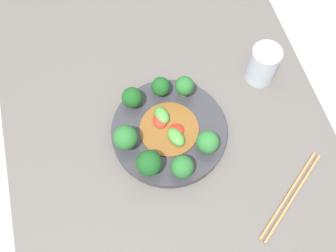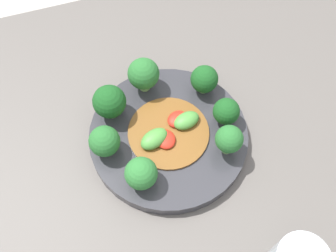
% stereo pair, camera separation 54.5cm
% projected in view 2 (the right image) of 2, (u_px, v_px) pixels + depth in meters
% --- Properties ---
extents(ground_plane, '(8.00, 8.00, 0.00)m').
position_uv_depth(ground_plane, '(182.00, 230.00, 1.32)').
color(ground_plane, '#B7B2A8').
extents(table, '(1.00, 0.77, 0.70)m').
position_uv_depth(table, '(186.00, 196.00, 1.01)').
color(table, '#5B5651').
rests_on(table, ground_plane).
extents(plate, '(0.28, 0.28, 0.02)m').
position_uv_depth(plate, '(168.00, 135.00, 0.69)').
color(plate, '#333338').
rests_on(plate, table).
extents(broccoli_west, '(0.05, 0.05, 0.06)m').
position_uv_depth(broccoli_west, '(104.00, 139.00, 0.63)').
color(broccoli_west, '#7AAD5B').
rests_on(broccoli_west, plate).
extents(broccoli_east, '(0.05, 0.05, 0.05)m').
position_uv_depth(broccoli_east, '(226.00, 112.00, 0.66)').
color(broccoli_east, '#7AAD5B').
rests_on(broccoli_east, plate).
extents(broccoli_southeast, '(0.05, 0.05, 0.06)m').
position_uv_depth(broccoli_southeast, '(229.00, 140.00, 0.63)').
color(broccoli_southeast, '#70A356').
rests_on(broccoli_southeast, plate).
extents(broccoli_southwest, '(0.05, 0.05, 0.06)m').
position_uv_depth(broccoli_southwest, '(141.00, 174.00, 0.61)').
color(broccoli_southwest, '#70A356').
rests_on(broccoli_southwest, plate).
extents(broccoli_northwest, '(0.06, 0.06, 0.07)m').
position_uv_depth(broccoli_northwest, '(109.00, 102.00, 0.66)').
color(broccoli_northwest, '#7AAD5B').
rests_on(broccoli_northwest, plate).
extents(broccoli_north, '(0.06, 0.06, 0.07)m').
position_uv_depth(broccoli_north, '(144.00, 74.00, 0.69)').
color(broccoli_north, '#89B76B').
rests_on(broccoli_north, plate).
extents(broccoli_northeast, '(0.05, 0.05, 0.06)m').
position_uv_depth(broccoli_northeast, '(204.00, 79.00, 0.69)').
color(broccoli_northeast, '#7AAD5B').
rests_on(broccoli_northeast, plate).
extents(stirfry_center, '(0.14, 0.14, 0.02)m').
position_uv_depth(stirfry_center, '(169.00, 130.00, 0.67)').
color(stirfry_center, brown).
rests_on(stirfry_center, plate).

